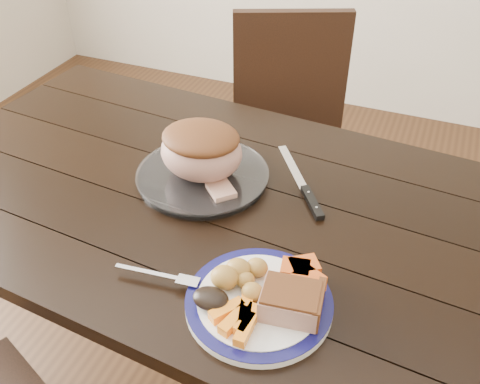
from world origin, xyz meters
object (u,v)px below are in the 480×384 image
at_px(dining_table, 214,225).
at_px(roast_joint, 201,152).
at_px(fork, 163,276).
at_px(pork_slice, 290,302).
at_px(serving_platter, 203,177).
at_px(chair_far, 290,130).
at_px(carving_knife, 307,193).
at_px(dinner_plate, 259,303).

height_order(dining_table, roast_joint, roast_joint).
bearing_deg(fork, roast_joint, 96.25).
height_order(pork_slice, fork, pork_slice).
relative_size(serving_platter, fork, 1.82).
distance_m(dining_table, pork_slice, 0.43).
distance_m(dining_table, chair_far, 0.74).
bearing_deg(carving_knife, pork_slice, -23.00).
distance_m(roast_joint, carving_knife, 0.28).
height_order(dining_table, pork_slice, pork_slice).
xyz_separation_m(chair_far, dinner_plate, (0.25, -1.01, 0.23)).
relative_size(dining_table, roast_joint, 8.19).
bearing_deg(dining_table, dinner_plate, -51.21).
bearing_deg(serving_platter, dining_table, -46.18).
relative_size(dining_table, dinner_plate, 5.90).
bearing_deg(fork, pork_slice, -3.82).
bearing_deg(roast_joint, carving_knife, 8.26).
bearing_deg(chair_far, pork_slice, 84.07).
bearing_deg(dining_table, chair_far, 91.80).
distance_m(pork_slice, carving_knife, 0.38).
relative_size(dinner_plate, fork, 1.59).
height_order(roast_joint, carving_knife, roast_joint).
relative_size(roast_joint, carving_knife, 0.74).
bearing_deg(carving_knife, chair_far, 165.61).
bearing_deg(dining_table, roast_joint, 133.82).
relative_size(chair_far, roast_joint, 4.56).
height_order(serving_platter, roast_joint, roast_joint).
bearing_deg(dinner_plate, chair_far, 103.73).
xyz_separation_m(dinner_plate, serving_platter, (-0.27, 0.33, 0.00)).
distance_m(chair_far, dinner_plate, 1.07).
distance_m(chair_far, pork_slice, 1.09).
relative_size(dining_table, serving_platter, 5.15).
bearing_deg(carving_knife, roast_joint, -116.18).
xyz_separation_m(chair_far, fork, (0.05, -1.03, 0.25)).
height_order(fork, roast_joint, roast_joint).
bearing_deg(serving_platter, dinner_plate, -50.35).
bearing_deg(fork, chair_far, 86.45).
bearing_deg(pork_slice, carving_knife, 101.44).
relative_size(fork, roast_joint, 0.87).
bearing_deg(dinner_plate, dining_table, 128.79).
relative_size(dining_table, fork, 9.36).
relative_size(fork, carving_knife, 0.65).
bearing_deg(roast_joint, dinner_plate, -50.35).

